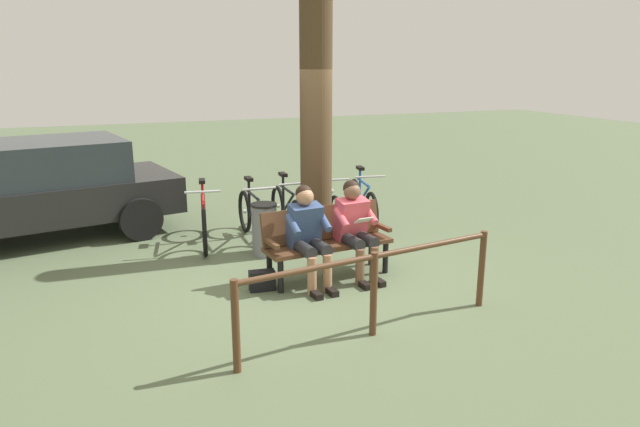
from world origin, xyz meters
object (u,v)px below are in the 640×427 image
object	(u,v)px
tree_trunk	(316,124)
bicycle_black	(253,218)
bench	(326,237)
bicycle_silver	(363,203)
bicycle_purple	(287,212)
person_reading	(355,225)
handbag	(262,280)
bicycle_green	(326,207)
person_companion	(308,231)
bicycle_blue	(204,221)
litter_bin	(264,230)
parked_car	(33,188)

from	to	relation	value
tree_trunk	bicycle_black	size ratio (longest dim) A/B	2.11
bench	bicycle_silver	distance (m)	2.42
bicycle_purple	bicycle_black	bearing A→B (deg)	-74.91
bicycle_silver	bicycle_black	size ratio (longest dim) A/B	0.99
bench	bicycle_silver	world-z (taller)	bicycle_silver
person_reading	tree_trunk	distance (m)	1.62
handbag	bicycle_green	size ratio (longest dim) A/B	0.18
person_companion	bicycle_black	distance (m)	1.96
bicycle_black	bicycle_blue	size ratio (longest dim) A/B	1.01
bicycle_silver	bicycle_blue	bearing A→B (deg)	-77.32
handbag	bicycle_black	distance (m)	1.96
person_reading	litter_bin	bearing A→B (deg)	-60.60
person_reading	person_companion	world-z (taller)	same
bench	bicycle_silver	xyz separation A→B (m)	(-1.43, -1.95, -0.15)
bicycle_purple	parked_car	bearing A→B (deg)	-106.72
bicycle_black	bicycle_blue	world-z (taller)	same
bicycle_blue	bicycle_green	bearing A→B (deg)	102.62
bench	person_reading	world-z (taller)	person_reading
bicycle_green	bicycle_black	bearing A→B (deg)	-75.29
person_reading	litter_bin	size ratio (longest dim) A/B	1.64
tree_trunk	bicycle_black	distance (m)	1.74
person_companion	parked_car	size ratio (longest dim) A/B	0.27
bicycle_green	tree_trunk	bearing A→B (deg)	-23.94
bench	bicycle_purple	xyz separation A→B (m)	(-0.11, -1.88, -0.15)
person_reading	bicycle_green	bearing A→B (deg)	-108.05
litter_bin	bench	bearing A→B (deg)	115.36
bicycle_silver	bicycle_purple	world-z (taller)	same
bench	parked_car	bearing A→B (deg)	-47.18
litter_bin	handbag	bearing A→B (deg)	72.46
person_reading	bicycle_black	world-z (taller)	person_reading
person_companion	bicycle_silver	xyz separation A→B (m)	(-1.73, -2.14, -0.30)
bicycle_black	litter_bin	bearing A→B (deg)	-1.61
bench	tree_trunk	size ratio (longest dim) A/B	0.46
handbag	tree_trunk	bearing A→B (deg)	-133.24
person_reading	parked_car	size ratio (longest dim) A/B	0.27
person_companion	bench	bearing A→B (deg)	-153.03
handbag	tree_trunk	size ratio (longest dim) A/B	0.08
tree_trunk	bicycle_purple	world-z (taller)	tree_trunk
bench	bicycle_black	bearing A→B (deg)	-80.74
bicycle_purple	parked_car	world-z (taller)	parked_car
person_reading	bench	bearing A→B (deg)	-27.35
bicycle_green	bicycle_blue	xyz separation A→B (m)	(1.95, 0.10, 0.00)
tree_trunk	bicycle_black	xyz separation A→B (m)	(0.74, -0.69, -1.42)
parked_car	person_companion	bearing A→B (deg)	122.93
parked_car	litter_bin	bearing A→B (deg)	134.56
litter_bin	bicycle_purple	bearing A→B (deg)	-125.48
handbag	litter_bin	bearing A→B (deg)	-107.54
handbag	litter_bin	size ratio (longest dim) A/B	0.41
person_companion	parked_car	xyz separation A→B (m)	(3.16, -3.25, 0.11)
bench	handbag	xyz separation A→B (m)	(0.87, 0.17, -0.39)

